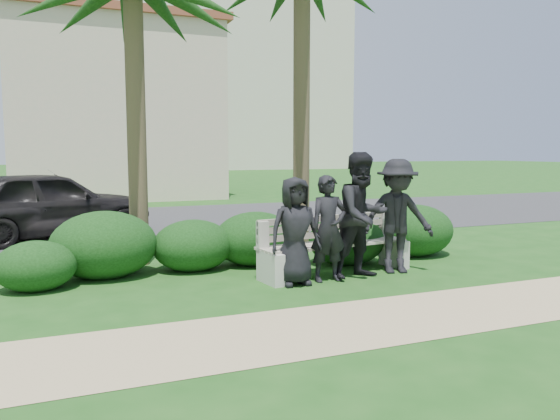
# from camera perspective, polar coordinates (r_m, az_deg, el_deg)

# --- Properties ---
(ground) EXTENTS (160.00, 160.00, 0.00)m
(ground) POSITION_cam_1_polar(r_m,az_deg,el_deg) (8.04, 3.29, -7.81)
(ground) COLOR #1B4C15
(ground) RESTS_ON ground
(footpath) EXTENTS (30.00, 1.60, 0.01)m
(footpath) POSITION_cam_1_polar(r_m,az_deg,el_deg) (6.53, 10.24, -11.24)
(footpath) COLOR tan
(footpath) RESTS_ON ground
(asphalt_street) EXTENTS (160.00, 8.00, 0.01)m
(asphalt_street) POSITION_cam_1_polar(r_m,az_deg,el_deg) (15.54, -9.51, -1.09)
(asphalt_street) COLOR #2D2D30
(asphalt_street) RESTS_ON ground
(stucco_bldg_right) EXTENTS (8.40, 8.40, 7.30)m
(stucco_bldg_right) POSITION_cam_1_polar(r_m,az_deg,el_deg) (25.21, -17.03, 9.83)
(stucco_bldg_right) COLOR beige
(stucco_bldg_right) RESTS_ON ground
(hotel_tower) EXTENTS (26.00, 18.00, 37.30)m
(hotel_tower) POSITION_cam_1_polar(r_m,az_deg,el_deg) (65.44, -6.74, 16.23)
(hotel_tower) COLOR beige
(hotel_tower) RESTS_ON ground
(park_bench) EXTENTS (2.62, 0.91, 0.89)m
(park_bench) POSITION_cam_1_polar(r_m,az_deg,el_deg) (8.69, 5.79, -4.07)
(park_bench) COLOR #A89E8D
(park_bench) RESTS_ON ground
(man_a) EXTENTS (0.78, 0.51, 1.58)m
(man_a) POSITION_cam_1_polar(r_m,az_deg,el_deg) (7.91, 1.55, -2.22)
(man_a) COLOR black
(man_a) RESTS_ON ground
(man_b) EXTENTS (0.59, 0.39, 1.59)m
(man_b) POSITION_cam_1_polar(r_m,az_deg,el_deg) (8.15, 5.09, -1.94)
(man_b) COLOR black
(man_b) RESTS_ON ground
(man_c) EXTENTS (1.06, 0.89, 1.93)m
(man_c) POSITION_cam_1_polar(r_m,az_deg,el_deg) (8.40, 8.60, -0.57)
(man_c) COLOR black
(man_c) RESTS_ON ground
(man_d) EXTENTS (1.31, 0.97, 1.82)m
(man_d) POSITION_cam_1_polar(r_m,az_deg,el_deg) (8.87, 12.12, -0.64)
(man_d) COLOR black
(man_d) RESTS_ON ground
(hedge_a) EXTENTS (1.11, 0.91, 0.72)m
(hedge_a) POSITION_cam_1_polar(r_m,az_deg,el_deg) (8.40, -24.19, -5.23)
(hedge_a) COLOR black
(hedge_a) RESTS_ON ground
(hedge_b) EXTENTS (1.62, 1.34, 1.06)m
(hedge_b) POSITION_cam_1_polar(r_m,az_deg,el_deg) (8.87, -17.93, -3.29)
(hedge_b) COLOR black
(hedge_b) RESTS_ON ground
(hedge_c) EXTENTS (1.31, 1.09, 0.86)m
(hedge_c) POSITION_cam_1_polar(r_m,az_deg,el_deg) (9.05, -9.09, -3.53)
(hedge_c) COLOR black
(hedge_c) RESTS_ON ground
(hedge_d) EXTENTS (1.44, 1.19, 0.94)m
(hedge_d) POSITION_cam_1_polar(r_m,az_deg,el_deg) (9.39, -2.60, -2.85)
(hedge_d) COLOR black
(hedge_d) RESTS_ON ground
(hedge_e) EXTENTS (1.38, 1.14, 0.90)m
(hedge_e) POSITION_cam_1_polar(r_m,az_deg,el_deg) (9.50, 7.02, -2.91)
(hedge_e) COLOR black
(hedge_e) RESTS_ON ground
(hedge_f) EXTENTS (1.51, 1.25, 0.98)m
(hedge_f) POSITION_cam_1_polar(r_m,az_deg,el_deg) (10.50, 13.87, -1.94)
(hedge_f) COLOR black
(hedge_f) RESTS_ON ground
(car_a) EXTENTS (4.85, 3.35, 1.53)m
(car_a) POSITION_cam_1_polar(r_m,az_deg,el_deg) (13.18, -23.19, 0.56)
(car_a) COLOR black
(car_a) RESTS_ON ground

